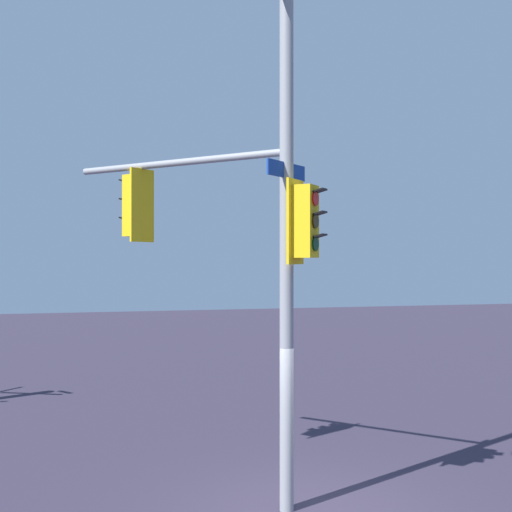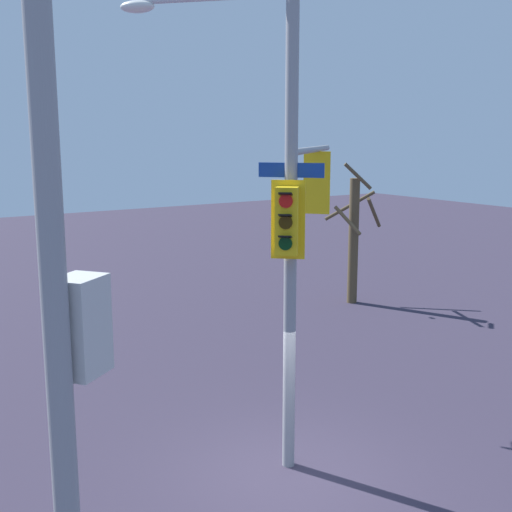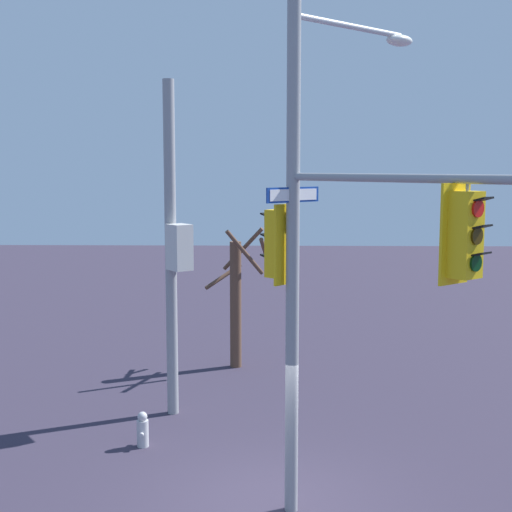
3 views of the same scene
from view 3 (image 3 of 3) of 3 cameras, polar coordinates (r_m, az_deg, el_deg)
The scene contains 5 objects.
ground_plane at distance 12.86m, azimuth 1.16°, elevation -19.09°, with size 80.00×80.00×0.00m, color #312B3C.
main_signal_pole_assembly at distance 11.02m, azimuth 6.07°, elevation 2.39°, with size 5.36×3.55×8.39m.
secondary_pole_assembly at distance 16.16m, azimuth -6.60°, elevation 0.51°, with size 0.77×0.69×7.59m.
fire_hydrant at distance 15.19m, azimuth -9.01°, elevation -13.53°, with size 0.38×0.24×0.73m.
bare_tree_behind_pole at distance 20.28m, azimuth -1.50°, elevation -3.20°, with size 1.77×1.80×3.99m.
Camera 3 is at (-11.53, -0.02, 5.68)m, focal length 50.26 mm.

